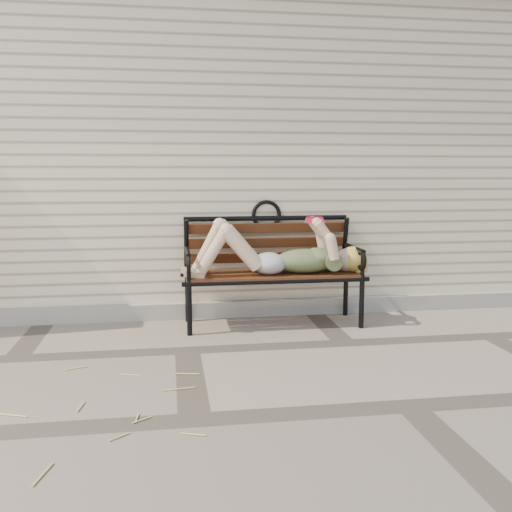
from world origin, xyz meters
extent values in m
plane|color=gray|center=(0.00, 0.00, 0.00)|extent=(80.00, 80.00, 0.00)
cube|color=beige|center=(0.00, 3.00, 1.50)|extent=(8.00, 4.00, 3.00)
cube|color=#463532|center=(0.00, 3.00, 3.15)|extent=(8.30, 4.30, 0.30)
cube|color=#AEA69D|center=(0.00, 0.97, 0.07)|extent=(8.00, 0.10, 0.15)
cylinder|color=black|center=(0.03, 0.41, 0.23)|extent=(0.04, 0.04, 0.45)
cylinder|color=black|center=(0.03, 0.86, 0.23)|extent=(0.04, 0.04, 0.45)
cylinder|color=black|center=(1.53, 0.41, 0.23)|extent=(0.04, 0.04, 0.45)
cylinder|color=black|center=(1.53, 0.86, 0.23)|extent=(0.04, 0.04, 0.45)
cube|color=#542915|center=(0.78, 0.64, 0.45)|extent=(1.53, 0.49, 0.03)
cylinder|color=black|center=(0.78, 0.41, 0.43)|extent=(1.61, 0.04, 0.04)
cylinder|color=black|center=(0.78, 0.86, 0.43)|extent=(1.61, 0.04, 0.04)
torus|color=black|center=(0.78, 0.97, 0.96)|extent=(0.28, 0.04, 0.28)
ellipsoid|color=#0B414F|center=(1.06, 0.61, 0.57)|extent=(0.54, 0.31, 0.21)
ellipsoid|color=#0B414F|center=(1.18, 0.61, 0.61)|extent=(0.26, 0.30, 0.16)
ellipsoid|color=#B2B3B8|center=(0.74, 0.61, 0.56)|extent=(0.30, 0.34, 0.19)
sphere|color=#FED5AB|center=(1.45, 0.61, 0.57)|extent=(0.22, 0.22, 0.22)
ellipsoid|color=#DBBB52|center=(1.50, 0.61, 0.58)|extent=(0.25, 0.26, 0.23)
cube|color=maroon|center=(1.14, 0.61, 0.96)|extent=(0.14, 0.02, 0.02)
cube|color=beige|center=(1.14, 0.56, 0.93)|extent=(0.14, 0.09, 0.05)
cube|color=beige|center=(1.14, 0.65, 0.93)|extent=(0.14, 0.09, 0.05)
cube|color=maroon|center=(1.14, 0.56, 0.93)|extent=(0.15, 0.09, 0.05)
cube|color=maroon|center=(1.14, 0.65, 0.93)|extent=(0.15, 0.09, 0.05)
cylinder|color=#E4CF6F|center=(-0.88, -1.47, 0.01)|extent=(0.03, 0.17, 0.01)
cylinder|color=#E4CF6F|center=(0.03, -1.26, 0.01)|extent=(0.07, 0.08, 0.01)
cylinder|color=#E4CF6F|center=(-0.31, -1.30, 0.01)|extent=(0.03, 0.12, 0.01)
cylinder|color=#E4CF6F|center=(-0.26, -0.76, 0.01)|extent=(0.09, 0.19, 0.01)
cylinder|color=#E4CF6F|center=(-0.46, -0.83, 0.01)|extent=(0.07, 0.18, 0.01)
cylinder|color=#E4CF6F|center=(-0.62, -0.47, 0.01)|extent=(0.16, 0.12, 0.01)
cylinder|color=#E4CF6F|center=(-0.79, -0.52, 0.01)|extent=(0.14, 0.03, 0.01)
cylinder|color=#E4CF6F|center=(-0.35, -1.25, 0.01)|extent=(0.09, 0.06, 0.01)
cylinder|color=#E4CF6F|center=(0.02, -1.01, 0.01)|extent=(0.16, 0.11, 0.01)
cylinder|color=#E4CF6F|center=(-0.83, -1.24, 0.01)|extent=(0.03, 0.20, 0.01)
cylinder|color=#E4CF6F|center=(-1.06, -0.29, 0.01)|extent=(0.07, 0.09, 0.01)
cylinder|color=#E4CF6F|center=(-0.03, -0.90, 0.01)|extent=(0.08, 0.18, 0.01)
cylinder|color=#E4CF6F|center=(-0.63, -1.17, 0.01)|extent=(0.17, 0.11, 0.01)
cylinder|color=#E4CF6F|center=(-0.59, -1.37, 0.01)|extent=(0.14, 0.17, 0.01)
cylinder|color=#E4CF6F|center=(-0.51, -1.57, 0.01)|extent=(0.19, 0.08, 0.01)
cylinder|color=#E4CF6F|center=(-0.02, -1.07, 0.01)|extent=(0.14, 0.11, 0.01)
camera|label=1|loc=(-0.12, -4.24, 1.35)|focal=40.00mm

